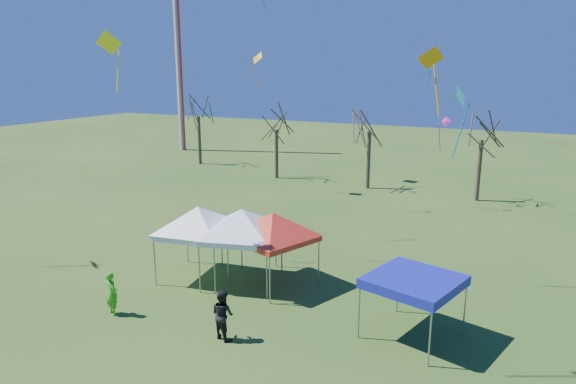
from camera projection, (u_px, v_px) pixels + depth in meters
name	position (u px, v px, depth m)	size (l,w,h in m)	color
ground	(234.00, 328.00, 19.23)	(140.00, 140.00, 0.00)	#284C18
radio_mast	(178.00, 40.00, 57.84)	(0.70, 0.70, 25.00)	silver
tree_0	(198.00, 99.00, 50.46)	(3.83, 3.83, 8.44)	#3D2D21
tree_1	(276.00, 112.00, 43.97)	(3.42, 3.42, 7.54)	#3D2D21
tree_2	(370.00, 110.00, 40.07)	(3.71, 3.71, 8.18)	#3D2D21
tree_3	(484.00, 117.00, 36.28)	(3.59, 3.59, 7.91)	#3D2D21
tent_white_west	(198.00, 211.00, 23.23)	(4.41, 4.41, 3.92)	gray
tent_white_mid	(242.00, 214.00, 22.63)	(4.38, 4.38, 3.98)	gray
tent_red	(273.00, 218.00, 22.48)	(4.07, 4.07, 3.85)	gray
tent_blue	(414.00, 282.00, 18.17)	(3.62, 3.62, 2.31)	gray
person_green	(112.00, 293.00, 20.14)	(0.64, 0.42, 1.77)	green
person_dark	(223.00, 314.00, 18.35)	(0.90, 0.70, 1.84)	black
kite_19	(426.00, 68.00, 34.90)	(0.72, 0.70, 1.99)	blue
kite_22	(445.00, 123.00, 34.35)	(0.77, 0.75, 2.39)	#E933A6
kite_1	(109.00, 43.00, 19.91)	(1.21, 0.95, 2.41)	#FFF31A
kite_27	(431.00, 59.00, 16.95)	(1.17, 1.11, 2.34)	orange
kite_17	(461.00, 97.00, 21.90)	(0.86, 1.11, 3.15)	#0B8BB3
kite_13	(257.00, 58.00, 38.24)	(1.34, 1.16, 2.85)	#FFA30D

